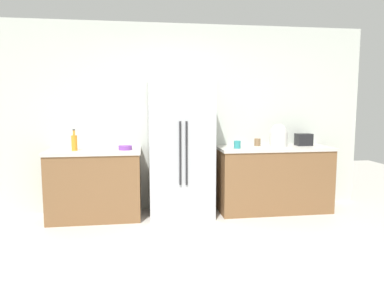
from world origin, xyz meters
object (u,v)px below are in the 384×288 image
(bottle_a, at_px, (74,142))
(toaster, at_px, (304,140))
(rice_cooker, at_px, (279,136))
(cup_b, at_px, (237,145))
(cup_a, at_px, (257,142))
(refrigerator, at_px, (181,150))
(bowl_a, at_px, (125,148))

(bottle_a, bearing_deg, toaster, 1.96)
(rice_cooker, bearing_deg, bottle_a, -178.71)
(bottle_a, distance_m, cup_b, 2.15)
(toaster, height_order, cup_a, toaster)
(toaster, height_order, bottle_a, bottle_a)
(bottle_a, xyz_separation_m, cup_a, (2.51, 0.17, -0.05))
(refrigerator, bearing_deg, bowl_a, -179.04)
(rice_cooker, bearing_deg, cup_b, -168.13)
(bowl_a, bearing_deg, toaster, 2.63)
(refrigerator, xyz_separation_m, cup_a, (1.13, 0.16, 0.07))
(bowl_a, bearing_deg, cup_a, 5.39)
(cup_a, relative_size, bowl_a, 0.60)
(cup_a, bearing_deg, rice_cooker, -20.95)
(bottle_a, xyz_separation_m, cup_b, (2.15, -0.07, -0.05))
(rice_cooker, bearing_deg, toaster, 6.52)
(toaster, relative_size, bottle_a, 0.80)
(cup_b, distance_m, bowl_a, 1.50)
(toaster, distance_m, bottle_a, 3.19)
(refrigerator, xyz_separation_m, bowl_a, (-0.74, -0.01, 0.05))
(rice_cooker, height_order, cup_b, rice_cooker)
(bottle_a, relative_size, bowl_a, 1.58)
(bottle_a, bearing_deg, rice_cooker, 1.29)
(cup_a, height_order, bowl_a, cup_a)
(toaster, relative_size, rice_cooker, 0.70)
(cup_a, xyz_separation_m, bowl_a, (-1.87, -0.18, -0.03))
(refrigerator, bearing_deg, cup_a, 8.23)
(rice_cooker, distance_m, bottle_a, 2.79)
(cup_a, bearing_deg, toaster, -5.01)
(cup_b, bearing_deg, cup_a, 33.33)
(refrigerator, height_order, cup_a, refrigerator)
(bottle_a, distance_m, bowl_a, 0.65)
(bottle_a, height_order, cup_a, bottle_a)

